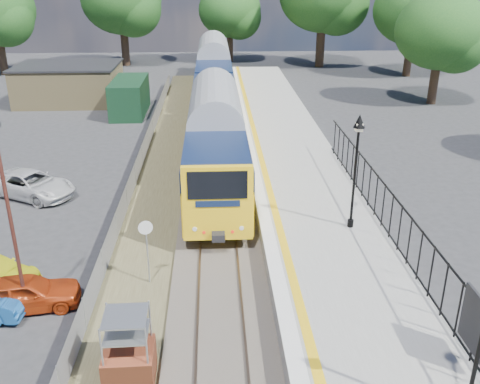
{
  "coord_description": "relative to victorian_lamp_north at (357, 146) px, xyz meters",
  "views": [
    {
      "loc": [
        -0.08,
        -12.95,
        10.52
      ],
      "look_at": [
        0.93,
        7.16,
        2.0
      ],
      "focal_mm": 40.0,
      "sensor_mm": 36.0,
      "label": 1
    }
  ],
  "objects": [
    {
      "name": "wire_fence",
      "position": [
        -9.5,
        6.0,
        -3.7
      ],
      "size": [
        0.06,
        52.0,
        1.2
      ],
      "color": "#999EA3",
      "rests_on": "ground"
    },
    {
      "name": "tree_line",
      "position": [
        -3.9,
        36.0,
        2.31
      ],
      "size": [
        56.8,
        43.8,
        11.88
      ],
      "color": "#332319",
      "rests_on": "ground"
    },
    {
      "name": "track_bed",
      "position": [
        -5.77,
        3.67,
        -4.21
      ],
      "size": [
        5.9,
        80.0,
        0.29
      ],
      "color": "#473F38",
      "rests_on": "ground"
    },
    {
      "name": "outbuilding",
      "position": [
        -16.21,
        25.21,
        -2.78
      ],
      "size": [
        10.8,
        10.1,
        3.12
      ],
      "color": "#9E8A59",
      "rests_on": "ground"
    },
    {
      "name": "car_white",
      "position": [
        -14.44,
        5.87,
        -3.67
      ],
      "size": [
        4.99,
        3.98,
        1.26
      ],
      "primitive_type": "imported",
      "rotation": [
        0.0,
        0.0,
        1.08
      ],
      "color": "silver",
      "rests_on": "ground"
    },
    {
      "name": "speed_sign",
      "position": [
        -7.8,
        -2.42,
        -2.61
      ],
      "size": [
        0.5,
        0.15,
        2.52
      ],
      "rotation": [
        0.0,
        0.0,
        0.23
      ],
      "color": "#999EA3",
      "rests_on": "ground"
    },
    {
      "name": "ground",
      "position": [
        -5.3,
        -6.0,
        -4.3
      ],
      "size": [
        120.0,
        120.0,
        0.0
      ],
      "primitive_type": "plane",
      "color": "#2D2D30",
      "rests_on": "ground"
    },
    {
      "name": "platform_edge",
      "position": [
        -3.16,
        2.0,
        -3.39
      ],
      "size": [
        0.9,
        70.0,
        0.01
      ],
      "color": "silver",
      "rests_on": "platform"
    },
    {
      "name": "train",
      "position": [
        -5.3,
        19.9,
        -1.96
      ],
      "size": [
        2.82,
        40.83,
        3.51
      ],
      "color": "yellow",
      "rests_on": "ground"
    },
    {
      "name": "palisade_fence",
      "position": [
        1.25,
        -3.76,
        -2.46
      ],
      "size": [
        0.12,
        26.0,
        2.0
      ],
      "color": "black",
      "rests_on": "platform"
    },
    {
      "name": "car_red",
      "position": [
        -11.71,
        -3.7,
        -3.7
      ],
      "size": [
        3.72,
        1.99,
        1.2
      ],
      "primitive_type": "imported",
      "rotation": [
        0.0,
        0.0,
        1.74
      ],
      "color": "#AF3610",
      "rests_on": "ground"
    },
    {
      "name": "brick_plinth",
      "position": [
        -7.8,
        -7.27,
        -3.25
      ],
      "size": [
        1.38,
        1.38,
        2.18
      ],
      "rotation": [
        0.0,
        0.0,
        0.02
      ],
      "color": "brown",
      "rests_on": "ground"
    },
    {
      "name": "platform",
      "position": [
        -1.1,
        2.0,
        -3.85
      ],
      "size": [
        5.0,
        70.0,
        0.9
      ],
      "primitive_type": "cube",
      "color": "gray",
      "rests_on": "ground"
    },
    {
      "name": "carpark_lamp",
      "position": [
        -11.6,
        -4.04,
        -0.59
      ],
      "size": [
        0.25,
        0.5,
        6.44
      ],
      "color": "#481F18",
      "rests_on": "ground"
    },
    {
      "name": "victorian_lamp_north",
      "position": [
        0.0,
        0.0,
        0.0
      ],
      "size": [
        0.44,
        0.44,
        4.6
      ],
      "color": "black",
      "rests_on": "platform"
    }
  ]
}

